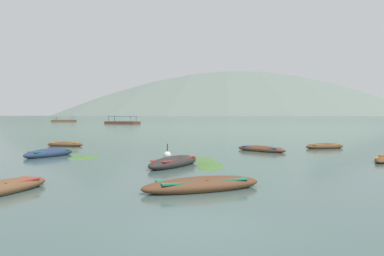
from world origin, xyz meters
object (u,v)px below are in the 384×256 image
object	(u,v)px
rowboat_0	(202,185)
rowboat_8	(65,144)
rowboat_2	(49,153)
ferry_1	(64,121)
mooring_buoy	(167,155)
rowboat_3	(261,149)
ferry_0	(122,122)
rowboat_5	(325,146)
rowboat_4	(384,159)
rowboat_6	(174,162)

from	to	relation	value
rowboat_0	rowboat_8	bearing A→B (deg)	124.92
rowboat_2	ferry_1	size ratio (longest dim) A/B	0.41
rowboat_0	mooring_buoy	xyz separation A→B (m)	(-2.84, 11.01, -0.09)
rowboat_3	ferry_0	distance (m)	90.70
rowboat_0	ferry_1	world-z (taller)	ferry_1
rowboat_8	rowboat_5	bearing A→B (deg)	-1.52
rowboat_0	rowboat_2	bearing A→B (deg)	135.52
rowboat_4	ferry_0	size ratio (longest dim) A/B	0.30
rowboat_5	ferry_0	bearing A→B (deg)	115.09
rowboat_2	ferry_1	xyz separation A→B (m)	(-50.92, 122.25, 0.24)
rowboat_8	ferry_1	world-z (taller)	ferry_1
rowboat_0	rowboat_3	size ratio (longest dim) A/B	1.20
rowboat_5	ferry_0	size ratio (longest dim) A/B	0.32
rowboat_3	ferry_1	size ratio (longest dim) A/B	0.42
rowboat_5	ferry_1	xyz separation A→B (m)	(-70.48, 114.74, 0.28)
rowboat_4	ferry_0	world-z (taller)	ferry_0
rowboat_8	ferry_0	distance (m)	82.72
rowboat_3	rowboat_6	xyz separation A→B (m)	(-5.46, -8.72, 0.04)
rowboat_6	rowboat_3	bearing A→B (deg)	57.92
rowboat_2	ferry_0	size ratio (longest dim) A/B	0.34
rowboat_2	rowboat_6	size ratio (longest dim) A/B	0.88
rowboat_8	rowboat_3	bearing A→B (deg)	-11.80
rowboat_5	ferry_1	distance (m)	134.66
rowboat_2	mooring_buoy	xyz separation A→B (m)	(7.70, 0.66, -0.10)
rowboat_4	rowboat_2	bearing A→B (deg)	177.35
rowboat_5	ferry_0	distance (m)	90.18
rowboat_8	ferry_1	size ratio (longest dim) A/B	0.36
rowboat_6	mooring_buoy	bearing A→B (deg)	102.12
rowboat_2	mooring_buoy	size ratio (longest dim) A/B	3.97
ferry_0	rowboat_4	bearing A→B (deg)	-66.39
mooring_buoy	rowboat_2	bearing A→B (deg)	-175.08
rowboat_8	ferry_1	bearing A→B (deg)	113.06
rowboat_3	mooring_buoy	bearing A→B (deg)	-148.43
ferry_0	mooring_buoy	xyz separation A→B (m)	(26.38, -88.51, -0.34)
rowboat_6	rowboat_8	size ratio (longest dim) A/B	1.31
rowboat_0	ferry_0	bearing A→B (deg)	106.36
rowboat_3	rowboat_4	bearing A→B (deg)	-40.62
rowboat_4	ferry_1	xyz separation A→B (m)	(-71.63, 123.21, 0.31)
mooring_buoy	rowboat_4	bearing A→B (deg)	-7.11
rowboat_5	rowboat_6	distance (m)	15.87
rowboat_4	ferry_1	bearing A→B (deg)	120.17
ferry_0	rowboat_8	bearing A→B (deg)	-78.60
rowboat_4	rowboat_6	world-z (taller)	rowboat_6
rowboat_3	rowboat_5	size ratio (longest dim) A/B	1.10
rowboat_0	mooring_buoy	world-z (taller)	mooring_buoy
rowboat_2	rowboat_5	bearing A→B (deg)	21.01
rowboat_3	rowboat_4	distance (m)	8.61
rowboat_3	ferry_1	xyz separation A→B (m)	(-65.10, 117.60, 0.28)
rowboat_3	rowboat_6	bearing A→B (deg)	-122.08
rowboat_3	rowboat_6	size ratio (longest dim) A/B	0.89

